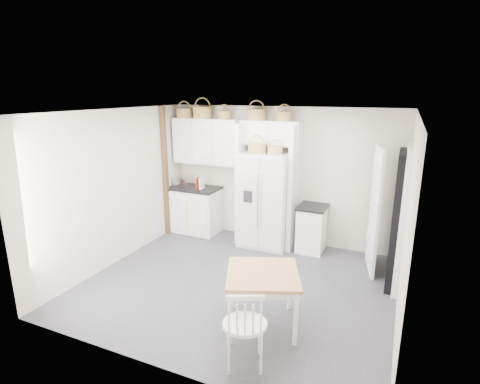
% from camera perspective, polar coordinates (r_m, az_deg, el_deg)
% --- Properties ---
extents(floor, '(4.50, 4.50, 0.00)m').
position_cam_1_polar(floor, '(5.94, -0.25, -13.77)').
color(floor, '#2E2E31').
rests_on(floor, ground).
extents(ceiling, '(4.50, 4.50, 0.00)m').
position_cam_1_polar(ceiling, '(5.21, -0.29, 12.15)').
color(ceiling, white).
rests_on(ceiling, wall_back).
extents(wall_back, '(4.50, 0.00, 4.50)m').
position_cam_1_polar(wall_back, '(7.25, 6.19, 2.52)').
color(wall_back, beige).
rests_on(wall_back, floor).
extents(wall_left, '(0.00, 4.00, 4.00)m').
position_cam_1_polar(wall_left, '(6.64, -18.30, 0.67)').
color(wall_left, beige).
rests_on(wall_left, floor).
extents(wall_right, '(0.00, 4.00, 4.00)m').
position_cam_1_polar(wall_right, '(5.00, 24.06, -4.54)').
color(wall_right, beige).
rests_on(wall_right, floor).
extents(refrigerator, '(0.92, 0.74, 1.78)m').
position_cam_1_polar(refrigerator, '(7.06, 4.02, -1.20)').
color(refrigerator, silver).
rests_on(refrigerator, floor).
extents(base_cab_left, '(0.99, 0.63, 0.92)m').
position_cam_1_polar(base_cab_left, '(7.89, -6.83, -2.76)').
color(base_cab_left, white).
rests_on(base_cab_left, floor).
extents(base_cab_right, '(0.47, 0.56, 0.82)m').
position_cam_1_polar(base_cab_right, '(7.04, 10.86, -5.60)').
color(base_cab_right, white).
rests_on(base_cab_right, floor).
extents(dining_table, '(1.13, 1.13, 0.73)m').
position_cam_1_polar(dining_table, '(4.86, 3.43, -15.95)').
color(dining_table, '#915E39').
rests_on(dining_table, floor).
extents(windsor_chair, '(0.61, 0.59, 0.98)m').
position_cam_1_polar(windsor_chair, '(4.19, 0.73, -19.50)').
color(windsor_chair, white).
rests_on(windsor_chair, floor).
extents(counter_left, '(1.03, 0.67, 0.04)m').
position_cam_1_polar(counter_left, '(7.76, -6.94, 0.61)').
color(counter_left, black).
rests_on(counter_left, base_cab_left).
extents(counter_right, '(0.50, 0.60, 0.04)m').
position_cam_1_polar(counter_right, '(6.90, 11.03, -2.27)').
color(counter_right, black).
rests_on(counter_right, base_cab_right).
extents(toaster, '(0.30, 0.23, 0.19)m').
position_cam_1_polar(toaster, '(7.83, -9.18, 1.52)').
color(toaster, silver).
rests_on(toaster, counter_left).
extents(cookbook_red, '(0.04, 0.15, 0.22)m').
position_cam_1_polar(cookbook_red, '(7.59, -6.39, 1.33)').
color(cookbook_red, '#9A110A').
rests_on(cookbook_red, counter_left).
extents(cookbook_cream, '(0.04, 0.16, 0.24)m').
position_cam_1_polar(cookbook_cream, '(7.55, -5.87, 1.34)').
color(cookbook_cream, silver).
rests_on(cookbook_cream, counter_left).
extents(basket_upper_a, '(0.32, 0.32, 0.18)m').
position_cam_1_polar(basket_upper_a, '(7.77, -8.47, 11.81)').
color(basket_upper_a, brown).
rests_on(basket_upper_a, upper_cabinet).
extents(basket_upper_b, '(0.39, 0.39, 0.23)m').
position_cam_1_polar(basket_upper_b, '(7.56, -5.72, 11.97)').
color(basket_upper_b, brown).
rests_on(basket_upper_b, upper_cabinet).
extents(basket_upper_c, '(0.27, 0.27, 0.15)m').
position_cam_1_polar(basket_upper_c, '(7.34, -2.39, 11.65)').
color(basket_upper_c, brown).
rests_on(basket_upper_c, upper_cabinet).
extents(basket_bridge_a, '(0.36, 0.36, 0.20)m').
position_cam_1_polar(basket_bridge_a, '(7.07, 2.51, 11.71)').
color(basket_bridge_a, brown).
rests_on(basket_bridge_a, bridge_cabinet).
extents(basket_bridge_b, '(0.29, 0.29, 0.17)m').
position_cam_1_polar(basket_bridge_b, '(6.90, 6.73, 11.39)').
color(basket_bridge_b, brown).
rests_on(basket_bridge_b, bridge_cabinet).
extents(basket_fridge_a, '(0.33, 0.33, 0.18)m').
position_cam_1_polar(basket_fridge_a, '(6.81, 2.62, 6.68)').
color(basket_fridge_a, brown).
rests_on(basket_fridge_a, refrigerator).
extents(basket_fridge_b, '(0.27, 0.27, 0.14)m').
position_cam_1_polar(basket_fridge_b, '(6.69, 5.37, 6.34)').
color(basket_fridge_b, brown).
rests_on(basket_fridge_b, refrigerator).
extents(upper_cabinet, '(1.40, 0.34, 0.90)m').
position_cam_1_polar(upper_cabinet, '(7.57, -5.06, 7.71)').
color(upper_cabinet, white).
rests_on(upper_cabinet, wall_back).
extents(bridge_cabinet, '(1.12, 0.34, 0.45)m').
position_cam_1_polar(bridge_cabinet, '(7.00, 4.76, 8.96)').
color(bridge_cabinet, white).
rests_on(bridge_cabinet, wall_back).
extents(fridge_panel_left, '(0.08, 0.60, 2.30)m').
position_cam_1_polar(fridge_panel_left, '(7.23, 0.44, 1.36)').
color(fridge_panel_left, white).
rests_on(fridge_panel_left, floor).
extents(fridge_panel_right, '(0.08, 0.60, 2.30)m').
position_cam_1_polar(fridge_panel_right, '(6.90, 8.24, 0.53)').
color(fridge_panel_right, white).
rests_on(fridge_panel_right, floor).
extents(trim_post, '(0.09, 0.09, 2.60)m').
position_cam_1_polar(trim_post, '(7.64, -11.31, 2.96)').
color(trim_post, '#3E2A19').
rests_on(trim_post, floor).
extents(doorway_void, '(0.18, 0.85, 2.05)m').
position_cam_1_polar(doorway_void, '(6.04, 23.00, -3.92)').
color(doorway_void, black).
rests_on(doorway_void, floor).
extents(door_slab, '(0.21, 0.79, 2.05)m').
position_cam_1_polar(door_slab, '(6.37, 19.85, -2.66)').
color(door_slab, white).
rests_on(door_slab, floor).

